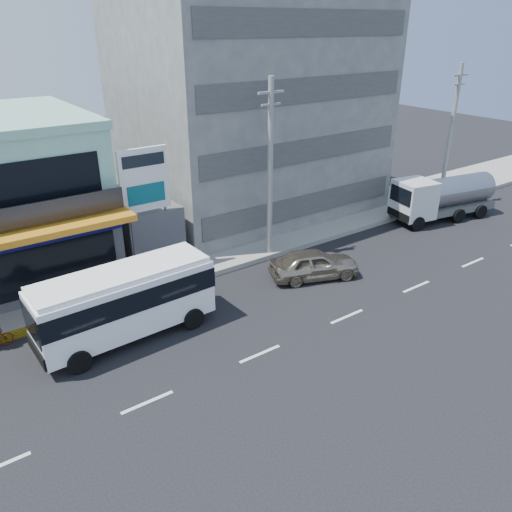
{
  "coord_description": "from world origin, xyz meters",
  "views": [
    {
      "loc": [
        -9.93,
        -13.69,
        12.39
      ],
      "look_at": [
        2.68,
        4.05,
        2.2
      ],
      "focal_mm": 35.0,
      "sensor_mm": 36.0,
      "label": 1
    }
  ],
  "objects": [
    {
      "name": "utility_pole_near",
      "position": [
        6.0,
        7.4,
        5.15
      ],
      "size": [
        1.6,
        0.3,
        10.0
      ],
      "color": "#999993",
      "rests_on": "ground"
    },
    {
      "name": "gap_structure",
      "position": [
        0.0,
        12.0,
        1.75
      ],
      "size": [
        3.0,
        6.0,
        3.5
      ],
      "primitive_type": "cube",
      "color": "#45454A",
      "rests_on": "ground"
    },
    {
      "name": "sedan",
      "position": [
        6.34,
        3.88,
        0.8
      ],
      "size": [
        5.09,
        3.45,
        1.61
      ],
      "primitive_type": "imported",
      "rotation": [
        0.0,
        0.0,
        1.21
      ],
      "color": "tan",
      "rests_on": "ground"
    },
    {
      "name": "sidewalk",
      "position": [
        5.0,
        9.5,
        0.15
      ],
      "size": [
        70.0,
        5.0,
        0.3
      ],
      "primitive_type": "cube",
      "color": "gray",
      "rests_on": "ground"
    },
    {
      "name": "tanker_truck",
      "position": [
        19.23,
        5.54,
        1.61
      ],
      "size": [
        7.92,
        3.67,
        3.01
      ],
      "color": "silver",
      "rests_on": "ground"
    },
    {
      "name": "utility_pole_far",
      "position": [
        22.0,
        7.4,
        5.15
      ],
      "size": [
        1.6,
        0.3,
        10.0
      ],
      "color": "#999993",
      "rests_on": "ground"
    },
    {
      "name": "concrete_building",
      "position": [
        10.0,
        15.0,
        7.0
      ],
      "size": [
        16.0,
        12.0,
        14.0
      ],
      "primitive_type": "cube",
      "color": "gray",
      "rests_on": "ground"
    },
    {
      "name": "billboard",
      "position": [
        -0.5,
        9.2,
        4.93
      ],
      "size": [
        2.6,
        0.18,
        6.9
      ],
      "color": "gray",
      "rests_on": "ground"
    },
    {
      "name": "satellite_dish",
      "position": [
        0.0,
        11.0,
        3.58
      ],
      "size": [
        1.5,
        1.5,
        0.15
      ],
      "primitive_type": "cylinder",
      "color": "slate",
      "rests_on": "gap_structure"
    },
    {
      "name": "ground",
      "position": [
        0.0,
        0.0,
        0.0
      ],
      "size": [
        120.0,
        120.0,
        0.0
      ],
      "primitive_type": "plane",
      "color": "black",
      "rests_on": "ground"
    },
    {
      "name": "minibus",
      "position": [
        -3.87,
        4.4,
        1.88
      ],
      "size": [
        7.63,
        2.89,
        3.15
      ],
      "color": "white",
      "rests_on": "ground"
    }
  ]
}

